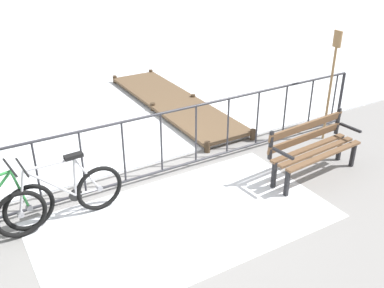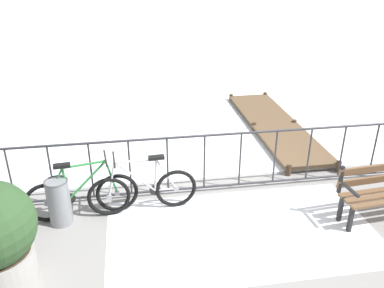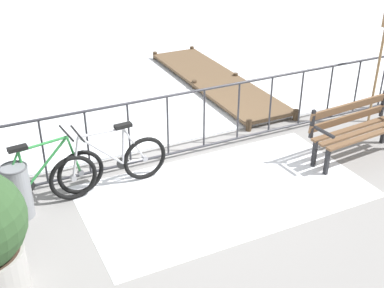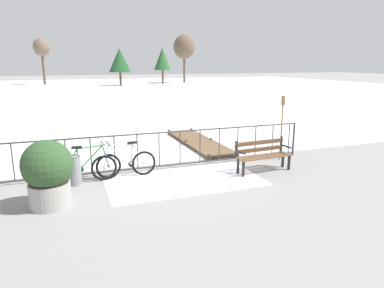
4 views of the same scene
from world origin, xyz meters
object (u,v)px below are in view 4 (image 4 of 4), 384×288
park_bench (262,153)px  oar_upright (282,124)px  bicycle_near_railing (88,168)px  bicycle_second (124,164)px  trash_bin (74,170)px  planter_with_shrub (48,172)px

park_bench → oar_upright: oar_upright is taller
bicycle_near_railing → oar_upright: oar_upright is taller
bicycle_near_railing → bicycle_second: (0.93, 0.00, 0.00)m
bicycle_second → trash_bin: (-1.25, -0.12, 0.00)m
bicycle_near_railing → park_bench: size_ratio=1.04×
bicycle_second → planter_with_shrub: bearing=-142.7°
bicycle_near_railing → oar_upright: (5.77, 0.09, 0.77)m
planter_with_shrub → oar_upright: (6.62, 1.44, 0.39)m
planter_with_shrub → oar_upright: size_ratio=0.72×
trash_bin → oar_upright: oar_upright is taller
planter_with_shrub → bicycle_second: bearing=37.3°
park_bench → bicycle_near_railing: bearing=171.0°
planter_with_shrub → bicycle_near_railing: bearing=57.8°
bicycle_second → park_bench: 3.76m
park_bench → trash_bin: (-4.94, 0.61, -0.14)m
planter_with_shrub → trash_bin: (0.53, 1.24, -0.37)m
planter_with_shrub → trash_bin: bearing=67.0°
bicycle_near_railing → trash_bin: 0.35m
oar_upright → planter_with_shrub: bearing=-167.7°
park_bench → planter_with_shrub: bearing=-173.5°
bicycle_near_railing → oar_upright: size_ratio=0.86×
park_bench → trash_bin: 4.98m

